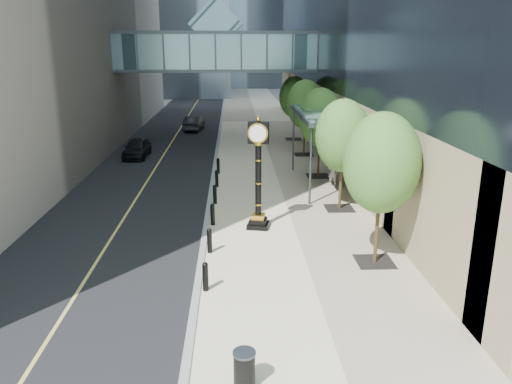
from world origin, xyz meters
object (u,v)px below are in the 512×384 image
trash_bin (244,370)px  car_near (137,148)px  street_clock (258,181)px  pedestrian (333,172)px  car_far (194,123)px

trash_bin → car_near: bearing=105.5°
street_clock → trash_bin: street_clock is taller
street_clock → trash_bin: bearing=-82.8°
car_near → street_clock: bearing=-60.2°
street_clock → car_near: 17.54m
street_clock → pedestrian: (4.71, 6.78, -1.36)m
car_far → pedestrian: bearing=121.3°
pedestrian → car_far: size_ratio=0.38×
street_clock → car_near: size_ratio=1.23×
trash_bin → pedestrian: (5.60, 17.75, 0.36)m
trash_bin → car_near: car_near is taller
street_clock → trash_bin: (-0.89, -10.97, -1.71)m
pedestrian → car_far: (-9.60, 20.75, -0.15)m
car_near → car_far: size_ratio=0.96×
pedestrian → car_far: 22.87m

